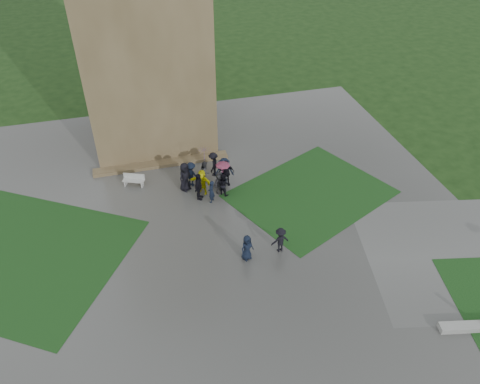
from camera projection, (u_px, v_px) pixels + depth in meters
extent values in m
plane|color=black|center=(189.00, 279.00, 23.40)|extent=(120.00, 120.00, 0.00)
cube|color=#3C3C39|center=(183.00, 252.00, 24.93)|extent=(34.00, 34.00, 0.02)
cube|color=#123412|center=(17.00, 255.00, 24.71)|extent=(14.10, 13.46, 0.01)
cube|color=#123412|center=(310.00, 194.00, 28.97)|extent=(11.12, 10.15, 0.01)
cube|color=brown|center=(138.00, 9.00, 29.49)|extent=(8.00, 8.00, 18.00)
cube|color=brown|center=(162.00, 164.00, 31.47)|extent=(9.00, 0.80, 0.22)
cube|color=#AEAEA9|center=(133.00, 181.00, 29.41)|extent=(1.42, 0.90, 0.05)
cube|color=#AEAEA9|center=(126.00, 183.00, 29.60)|extent=(0.21, 0.37, 0.38)
cube|color=#AEAEA9|center=(142.00, 184.00, 29.48)|extent=(0.21, 0.37, 0.38)
cube|color=#AEAEA9|center=(134.00, 176.00, 29.45)|extent=(1.28, 0.57, 0.37)
imported|color=black|center=(226.00, 173.00, 29.23)|extent=(1.06, 0.60, 1.80)
imported|color=black|center=(224.00, 171.00, 29.37)|extent=(1.28, 0.83, 1.83)
imported|color=black|center=(213.00, 164.00, 30.14)|extent=(0.93, 1.20, 1.66)
imported|color=#3B3B3F|center=(205.00, 172.00, 29.61)|extent=(0.66, 0.83, 1.49)
imported|color=black|center=(191.00, 174.00, 29.21)|extent=(1.20, 1.09, 1.67)
imported|color=black|center=(185.00, 177.00, 28.76)|extent=(1.14, 1.10, 1.93)
imported|color=#C9C60B|center=(202.00, 182.00, 28.58)|extent=(1.55, 1.40, 1.66)
imported|color=black|center=(199.00, 187.00, 28.06)|extent=(1.04, 1.22, 1.81)
imported|color=black|center=(211.00, 192.00, 27.93)|extent=(0.61, 0.65, 1.50)
imported|color=#3B3B3F|center=(219.00, 182.00, 28.71)|extent=(1.34, 1.28, 1.47)
imported|color=black|center=(223.00, 184.00, 28.53)|extent=(0.78, 0.82, 1.48)
imported|color=#B94C75|center=(223.00, 167.00, 27.77)|extent=(0.83, 0.83, 0.73)
imported|color=#623696|center=(204.00, 155.00, 28.84)|extent=(0.96, 0.96, 0.88)
imported|color=black|center=(247.00, 248.00, 24.10)|extent=(0.89, 0.77, 1.52)
imported|color=black|center=(280.00, 240.00, 24.57)|extent=(1.02, 0.59, 1.51)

